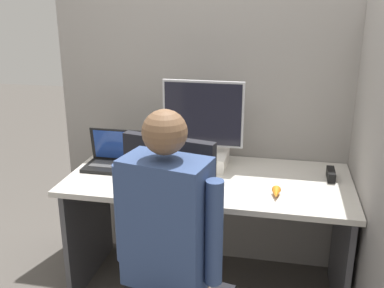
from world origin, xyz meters
TOP-DOWN VIEW (x-y plane):
  - cubicle_panel_back at (-0.00, 0.76)m, footprint 2.06×0.05m
  - cubicle_panel_right at (0.81, 0.29)m, footprint 0.04×1.38m
  - desk at (0.00, 0.37)m, footprint 1.56×0.74m
  - paper_box at (-0.07, 0.53)m, footprint 0.29×0.26m
  - monitor at (-0.07, 0.54)m, footprint 0.47×0.16m
  - laptop at (-0.56, 0.40)m, footprint 0.35×0.20m
  - mouse at (-0.35, 0.20)m, footprint 0.07×0.05m
  - stapler at (0.66, 0.47)m, footprint 0.04×0.14m
  - carrot_toy at (0.37, 0.17)m, footprint 0.05×0.12m
  - office_chair at (-0.07, -0.25)m, footprint 0.55×0.60m
  - person at (-0.04, -0.42)m, footprint 0.47×0.47m

SIDE VIEW (x-z plane):
  - office_chair at x=-0.07m, z-range -0.01..1.10m
  - desk at x=0.00m, z-range 0.19..0.93m
  - person at x=-0.04m, z-range 0.09..1.39m
  - mouse at x=-0.35m, z-range 0.73..0.77m
  - carrot_toy at x=0.37m, z-range 0.73..0.78m
  - stapler at x=0.66m, z-range 0.73..0.79m
  - paper_box at x=-0.07m, z-range 0.73..0.82m
  - laptop at x=-0.56m, z-range 0.67..0.89m
  - cubicle_panel_right at x=0.81m, z-range 0.00..1.68m
  - cubicle_panel_back at x=0.00m, z-range 0.00..1.68m
  - monitor at x=-0.07m, z-range 0.82..1.25m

